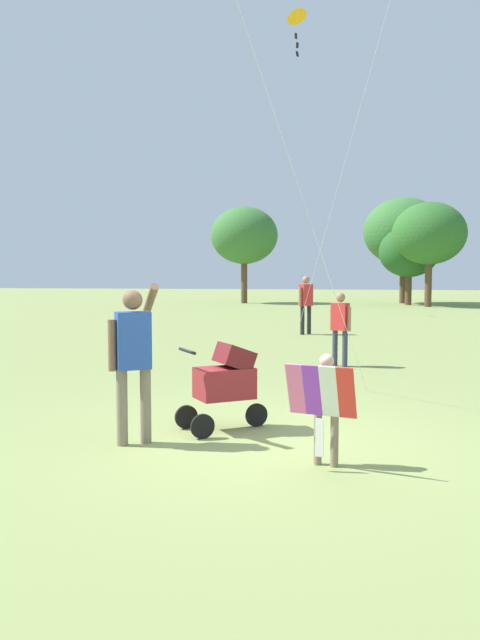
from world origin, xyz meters
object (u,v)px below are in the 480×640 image
Objects in this scene: person_adult_flyer at (133,352)px; person_couple_left at (340,323)px; kite_orange_delta at (299,24)px; child_with_butterfly_kite at (325,399)px; stroller at (226,379)px; person_sitting_far at (306,300)px.

person_adult_flyer is 6.54m from person_couple_left.
person_couple_left is (1.15, -4.20, -7.26)m from kite_orange_delta.
kite_orange_delta is at bearing 95.57° from child_with_butterfly_kite.
kite_orange_delta reaches higher than stroller.
person_sitting_far is (0.24, 11.81, 0.41)m from stroller.
person_couple_left is at bearing -74.65° from kite_orange_delta.
person_sitting_far is at bearing 94.17° from child_with_butterfly_kite.
person_adult_flyer is 12.63m from person_sitting_far.
person_sitting_far is (1.11, 12.58, 0.01)m from person_adult_flyer.
stroller is (0.87, 0.77, -0.40)m from person_adult_flyer.
kite_orange_delta is at bearing 84.50° from person_adult_flyer.
person_sitting_far reaches higher than child_with_butterfly_kite.
stroller is at bearing 41.54° from person_adult_flyer.
person_sitting_far is (-0.95, 13.07, 0.36)m from child_with_butterfly_kite.
kite_orange_delta is (-1.06, 10.87, 7.45)m from child_with_butterfly_kite.
person_sitting_far is at bearing 99.27° from person_couple_left.
child_with_butterfly_kite is 2.15m from person_adult_flyer.
person_couple_left is at bearing 89.21° from child_with_butterfly_kite.
child_with_butterfly_kite reaches higher than stroller.
child_with_butterfly_kite is at bearing -84.43° from kite_orange_delta.
person_adult_flyer is 1.64× the size of stroller.
child_with_butterfly_kite is 0.13× the size of kite_orange_delta.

